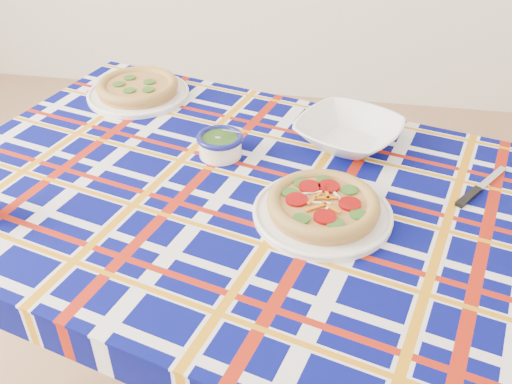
% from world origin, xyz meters
% --- Properties ---
extents(dining_table, '(1.64, 1.25, 0.68)m').
position_xyz_m(dining_table, '(0.34, 0.11, 0.62)').
color(dining_table, brown).
rests_on(dining_table, floor).
extents(tablecloth, '(1.67, 1.29, 0.10)m').
position_xyz_m(tablecloth, '(0.34, 0.11, 0.64)').
color(tablecloth, '#05095C').
rests_on(tablecloth, dining_table).
extents(main_focaccia_plate, '(0.33, 0.33, 0.06)m').
position_xyz_m(main_focaccia_plate, '(0.47, 0.06, 0.71)').
color(main_focaccia_plate, '#B47C3F').
rests_on(main_focaccia_plate, tablecloth).
extents(pesto_bowl, '(0.13, 0.13, 0.07)m').
position_xyz_m(pesto_bowl, '(0.22, 0.25, 0.72)').
color(pesto_bowl, '#19380F').
rests_on(pesto_bowl, tablecloth).
extents(serving_bowl, '(0.32, 0.32, 0.06)m').
position_xyz_m(serving_bowl, '(0.51, 0.36, 0.72)').
color(serving_bowl, white).
rests_on(serving_bowl, tablecloth).
extents(second_focaccia_plate, '(0.33, 0.33, 0.05)m').
position_xyz_m(second_focaccia_plate, '(-0.08, 0.52, 0.71)').
color(second_focaccia_plate, '#B47C3F').
rests_on(second_focaccia_plate, tablecloth).
extents(table_knife, '(0.14, 0.19, 0.01)m').
position_xyz_m(table_knife, '(0.83, 0.25, 0.69)').
color(table_knife, silver).
rests_on(table_knife, tablecloth).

